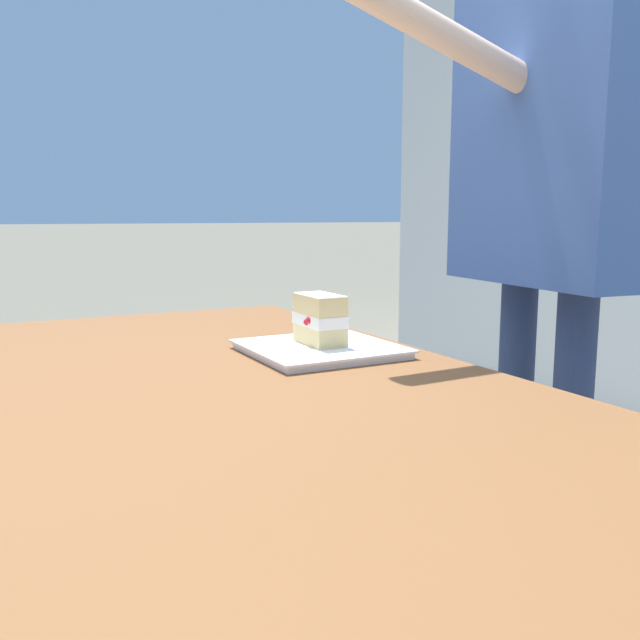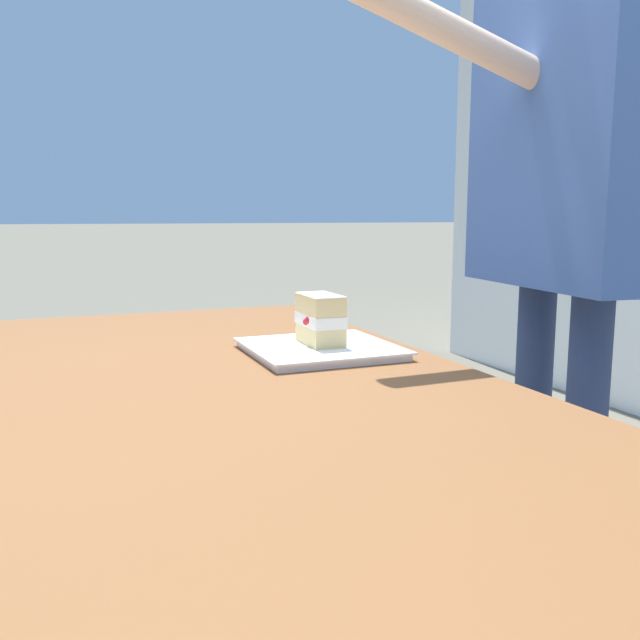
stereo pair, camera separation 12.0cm
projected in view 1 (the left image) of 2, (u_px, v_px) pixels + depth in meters
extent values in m
cylinder|color=brown|center=(262.00, 451.00, 1.83)|extent=(0.07, 0.07, 0.70)
cube|color=brown|center=(228.00, 396.00, 1.00)|extent=(1.52, 0.81, 0.04)
cube|color=white|center=(320.00, 350.00, 1.21)|extent=(0.24, 0.24, 0.01)
cube|color=white|center=(320.00, 346.00, 1.21)|extent=(0.25, 0.25, 0.00)
cube|color=#E0C17A|center=(320.00, 335.00, 1.21)|extent=(0.10, 0.06, 0.03)
cube|color=white|center=(320.00, 320.00, 1.21)|extent=(0.11, 0.06, 0.02)
sphere|color=#B21923|center=(307.00, 322.00, 1.19)|extent=(0.01, 0.01, 0.01)
sphere|color=#B21923|center=(310.00, 320.00, 1.18)|extent=(0.02, 0.02, 0.02)
sphere|color=#B21923|center=(340.00, 322.00, 1.19)|extent=(0.01, 0.01, 0.01)
sphere|color=#B21923|center=(329.00, 317.00, 1.23)|extent=(0.01, 0.01, 0.01)
cube|color=#E0C17A|center=(320.00, 305.00, 1.20)|extent=(0.10, 0.06, 0.03)
cube|color=white|center=(320.00, 295.00, 1.20)|extent=(0.10, 0.06, 0.00)
cylinder|color=silver|center=(319.00, 331.00, 1.42)|extent=(0.13, 0.06, 0.01)
cube|color=silver|center=(322.00, 338.00, 1.33)|extent=(0.04, 0.03, 0.01)
cylinder|color=navy|center=(512.00, 466.00, 1.52)|extent=(0.08, 0.08, 0.85)
cylinder|color=navy|center=(567.00, 496.00, 1.36)|extent=(0.08, 0.08, 0.85)
cube|color=#42609E|center=(556.00, 131.00, 1.33)|extent=(0.48, 0.24, 0.60)
cylinder|color=beige|center=(451.00, 39.00, 1.21)|extent=(0.11, 0.49, 0.22)
cylinder|color=black|center=(599.00, 251.00, 12.60)|extent=(0.44, 0.69, 0.65)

